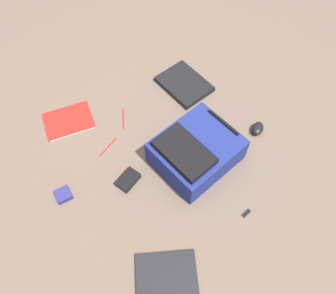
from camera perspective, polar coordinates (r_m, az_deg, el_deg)
The scene contains 11 objects.
ground_plane at distance 1.81m, azimuth -1.54°, elevation -0.89°, with size 3.90×3.90×0.00m, color brown.
backpack at distance 1.72m, azimuth 4.65°, elevation -0.72°, with size 0.37×0.43×0.19m.
laptop at distance 2.08m, azimuth 2.74°, elevation 10.58°, with size 0.33×0.26×0.03m.
book_blue at distance 1.99m, azimuth -16.40°, elevation 4.27°, with size 0.29×0.32×0.02m.
book_red at distance 1.57m, azimuth -0.22°, elevation -20.98°, with size 0.33×0.34×0.02m.
computer_mouse at distance 1.93m, azimuth 14.87°, elevation 3.03°, with size 0.06×0.09×0.04m, color black.
power_brick at distance 1.72m, azimuth -6.77°, elevation -5.52°, with size 0.08×0.12×0.03m, color black.
pen_black at distance 1.85m, azimuth -10.12°, elevation 0.05°, with size 0.01×0.01×0.13m, color red.
pen_blue at distance 1.94m, azimuth -7.57°, elevation 4.78°, with size 0.01×0.01×0.14m, color red.
earbud_pouch at distance 1.76m, azimuth -17.23°, elevation -7.69°, with size 0.07×0.07×0.03m, color navy.
usb_stick at distance 1.70m, azimuth 13.08°, elevation -10.82°, with size 0.02×0.05×0.01m, color black.
Camera 1 is at (0.67, -0.63, 1.56)m, focal length 36.11 mm.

